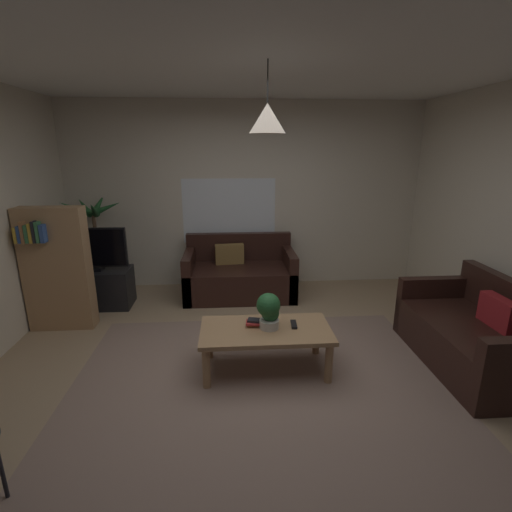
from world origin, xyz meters
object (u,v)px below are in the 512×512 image
remote_on_table_0 (294,324)px  potted_plant_on_table (269,310)px  tv (91,249)px  potted_palm_corner (98,252)px  couch_right_side (475,338)px  book_on_table_2 (254,320)px  book_on_table_1 (254,323)px  tv_stand (96,288)px  bookshelf_corner (56,268)px  coffee_table (266,335)px  couch_under_window (240,276)px  book_on_table_0 (254,324)px  pendant_lamp (267,118)px

remote_on_table_0 → potted_plant_on_table: 0.29m
tv → potted_palm_corner: bearing=100.6°
couch_right_side → book_on_table_2: size_ratio=11.93×
tv → book_on_table_1: bearing=-38.0°
book_on_table_2 → tv_stand: tv_stand is taller
remote_on_table_0 → potted_plant_on_table: bearing=-171.4°
remote_on_table_0 → tv: 2.82m
remote_on_table_0 → potted_palm_corner: bearing=144.2°
book_on_table_1 → potted_palm_corner: (-2.05, 2.02, 0.15)m
potted_palm_corner → bookshelf_corner: potted_palm_corner is taller
couch_right_side → coffee_table: 1.99m
coffee_table → book_on_table_2: bearing=144.7°
book_on_table_1 → book_on_table_2: bearing=40.2°
couch_under_window → couch_right_side: same height
remote_on_table_0 → potted_palm_corner: 3.17m
couch_under_window → book_on_table_1: 1.83m
coffee_table → book_on_table_0: 0.15m
potted_plant_on_table → tv: 2.62m
potted_palm_corner → tv_stand: bearing=-78.9°
book_on_table_1 → tv_stand: (-1.96, 1.55, -0.20)m
potted_plant_on_table → book_on_table_0: bearing=157.0°
couch_under_window → potted_palm_corner: potted_palm_corner is taller
book_on_table_2 → tv: (-1.96, 1.52, 0.31)m
coffee_table → pendant_lamp: bearing=180.0°
coffee_table → tv_stand: tv_stand is taller
tv_stand → bookshelf_corner: bearing=-107.6°
book_on_table_1 → potted_plant_on_table: bearing=-17.3°
potted_plant_on_table → pendant_lamp: 1.63m
bookshelf_corner → book_on_table_2: bearing=-24.1°
coffee_table → pendant_lamp: size_ratio=2.22×
potted_plant_on_table → bookshelf_corner: 2.49m
remote_on_table_0 → tv: tv is taller
remote_on_table_0 → bookshelf_corner: (-2.51, 0.99, 0.29)m
remote_on_table_0 → potted_palm_corner: potted_palm_corner is taller
coffee_table → remote_on_table_0: 0.28m
book_on_table_1 → tv: (-1.96, 1.53, 0.33)m
couch_under_window → pendant_lamp: pendant_lamp is taller
book_on_table_1 → potted_plant_on_table: size_ratio=0.45×
potted_palm_corner → potted_plant_on_table: bearing=-43.3°
tv → potted_palm_corner: (-0.09, 0.49, -0.18)m
book_on_table_0 → potted_palm_corner: size_ratio=0.08×
coffee_table → book_on_table_1: bearing=147.7°
coffee_table → book_on_table_2: 0.17m
book_on_table_1 → tv_stand: 2.51m
coffee_table → bookshelf_corner: (-2.25, 1.03, 0.36)m
couch_under_window → potted_palm_corner: 2.00m
tv_stand → tv: size_ratio=1.01×
coffee_table → pendant_lamp: (-0.00, 0.00, 1.87)m
couch_under_window → book_on_table_0: couch_under_window is taller
potted_plant_on_table → pendant_lamp: pendant_lamp is taller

